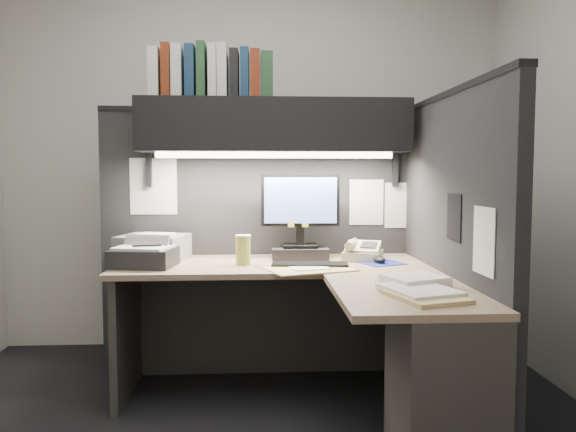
% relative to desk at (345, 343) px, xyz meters
% --- Properties ---
extents(wall_back, '(3.50, 0.04, 2.70)m').
position_rel_desk_xyz_m(wall_back, '(-0.43, 1.50, 0.91)').
color(wall_back, beige).
rests_on(wall_back, floor).
extents(wall_front, '(3.50, 0.04, 2.70)m').
position_rel_desk_xyz_m(wall_front, '(-0.43, -1.50, 0.91)').
color(wall_front, beige).
rests_on(wall_front, floor).
extents(partition_back, '(1.90, 0.06, 1.60)m').
position_rel_desk_xyz_m(partition_back, '(-0.40, 0.93, 0.36)').
color(partition_back, black).
rests_on(partition_back, floor).
extents(partition_right, '(0.06, 1.50, 1.60)m').
position_rel_desk_xyz_m(partition_right, '(0.55, 0.18, 0.36)').
color(partition_right, black).
rests_on(partition_right, floor).
extents(desk, '(1.70, 1.53, 0.73)m').
position_rel_desk_xyz_m(desk, '(0.00, 0.00, 0.00)').
color(desk, '#94775E').
rests_on(desk, floor).
extents(overhead_shelf, '(1.55, 0.34, 0.30)m').
position_rel_desk_xyz_m(overhead_shelf, '(-0.30, 0.75, 1.06)').
color(overhead_shelf, black).
rests_on(overhead_shelf, partition_back).
extents(task_light_tube, '(1.32, 0.04, 0.04)m').
position_rel_desk_xyz_m(task_light_tube, '(-0.30, 0.61, 0.89)').
color(task_light_tube, white).
rests_on(task_light_tube, overhead_shelf).
extents(monitor, '(0.46, 0.21, 0.49)m').
position_rel_desk_xyz_m(monitor, '(-0.15, 0.72, 0.48)').
color(monitor, black).
rests_on(monitor, desk).
extents(keyboard, '(0.42, 0.17, 0.02)m').
position_rel_desk_xyz_m(keyboard, '(-0.12, 0.43, 0.30)').
color(keyboard, black).
rests_on(keyboard, desk).
extents(mousepad, '(0.28, 0.27, 0.00)m').
position_rel_desk_xyz_m(mousepad, '(0.28, 0.51, 0.29)').
color(mousepad, navy).
rests_on(mousepad, desk).
extents(mouse, '(0.08, 0.11, 0.04)m').
position_rel_desk_xyz_m(mouse, '(0.27, 0.50, 0.31)').
color(mouse, black).
rests_on(mouse, mousepad).
extents(telephone, '(0.27, 0.28, 0.09)m').
position_rel_desk_xyz_m(telephone, '(0.20, 0.64, 0.33)').
color(telephone, '#AFAA87').
rests_on(telephone, desk).
extents(coffee_cup, '(0.09, 0.09, 0.15)m').
position_rel_desk_xyz_m(coffee_cup, '(-0.48, 0.51, 0.36)').
color(coffee_cup, '#ADAA45').
rests_on(coffee_cup, desk).
extents(printer, '(0.42, 0.38, 0.14)m').
position_rel_desk_xyz_m(printer, '(-1.00, 0.72, 0.36)').
color(printer, gray).
rests_on(printer, desk).
extents(notebook_stack, '(0.36, 0.31, 0.10)m').
position_rel_desk_xyz_m(notebook_stack, '(-1.01, 0.48, 0.34)').
color(notebook_stack, black).
rests_on(notebook_stack, desk).
extents(open_folder, '(0.50, 0.40, 0.01)m').
position_rel_desk_xyz_m(open_folder, '(-0.13, 0.32, 0.29)').
color(open_folder, '#D3B776').
rests_on(open_folder, desk).
extents(paper_stack_a, '(0.30, 0.28, 0.05)m').
position_rel_desk_xyz_m(paper_stack_a, '(0.29, -0.13, 0.31)').
color(paper_stack_a, white).
rests_on(paper_stack_a, desk).
extents(paper_stack_b, '(0.32, 0.36, 0.03)m').
position_rel_desk_xyz_m(paper_stack_b, '(0.26, -0.31, 0.30)').
color(paper_stack_b, white).
rests_on(paper_stack_b, desk).
extents(manila_stack, '(0.32, 0.36, 0.02)m').
position_rel_desk_xyz_m(manila_stack, '(0.26, -0.37, 0.30)').
color(manila_stack, '#D3B776').
rests_on(manila_stack, desk).
extents(binder_row, '(0.70, 0.25, 0.31)m').
position_rel_desk_xyz_m(binder_row, '(-0.66, 0.76, 1.35)').
color(binder_row, silver).
rests_on(binder_row, overhead_shelf).
extents(pinned_papers, '(1.76, 1.31, 0.51)m').
position_rel_desk_xyz_m(pinned_papers, '(-0.00, 0.56, 0.61)').
color(pinned_papers, white).
rests_on(pinned_papers, partition_back).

